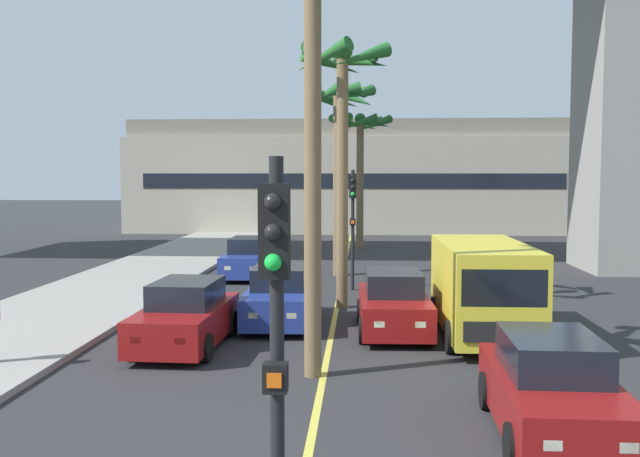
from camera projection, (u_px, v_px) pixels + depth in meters
name	position (u px, v px, depth m)	size (l,w,h in m)	color
lane_stripe_center	(338.00, 299.00, 23.28)	(0.14, 56.00, 0.01)	#DBCC4C
pier_building_backdrop	(352.00, 177.00, 51.57)	(31.08, 8.04, 7.72)	#BCB29E
car_queue_front	(249.00, 259.00, 28.25)	(1.84, 4.10, 1.56)	navy
car_queue_second	(394.00, 304.00, 18.46)	(1.92, 4.14, 1.56)	maroon
car_queue_third	(280.00, 297.00, 19.49)	(1.93, 4.15, 1.56)	navy
car_queue_fourth	(186.00, 317.00, 16.86)	(1.95, 4.16, 1.56)	maroon
car_queue_fifth	(552.00, 391.00, 11.11)	(1.92, 4.14, 1.56)	maroon
delivery_van	(483.00, 287.00, 17.69)	(2.19, 5.26, 2.36)	yellow
traffic_light_median_near	(276.00, 338.00, 5.89)	(0.24, 0.37, 4.20)	black
traffic_light_median_far	(353.00, 213.00, 24.95)	(0.24, 0.37, 4.20)	black
palm_tree_mid_median	(361.00, 138.00, 38.79)	(3.51, 3.58, 7.32)	brown
palm_tree_far_median	(339.00, 123.00, 28.38)	(2.96, 2.99, 7.65)	brown
palm_tree_farthest_median	(343.00, 94.00, 21.41)	(2.97, 3.07, 7.99)	brown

